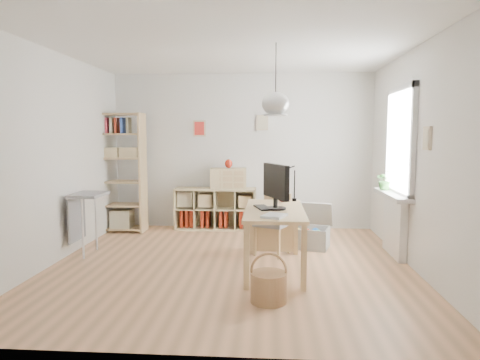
# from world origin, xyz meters

# --- Properties ---
(ground) EXTENTS (4.50, 4.50, 0.00)m
(ground) POSITION_xyz_m (0.00, 0.00, 0.00)
(ground) COLOR tan
(ground) RESTS_ON ground
(room_shell) EXTENTS (4.50, 4.50, 4.50)m
(room_shell) POSITION_xyz_m (0.55, -0.15, 2.00)
(room_shell) COLOR white
(room_shell) RESTS_ON ground
(window_unit) EXTENTS (0.07, 1.16, 1.46)m
(window_unit) POSITION_xyz_m (2.23, 0.60, 1.55)
(window_unit) COLOR white
(window_unit) RESTS_ON ground
(radiator) EXTENTS (0.10, 0.80, 0.80)m
(radiator) POSITION_xyz_m (2.19, 0.60, 0.40)
(radiator) COLOR white
(radiator) RESTS_ON ground
(windowsill) EXTENTS (0.22, 1.20, 0.06)m
(windowsill) POSITION_xyz_m (2.14, 0.60, 0.83)
(windowsill) COLOR silver
(windowsill) RESTS_ON radiator
(desk) EXTENTS (0.70, 1.50, 0.75)m
(desk) POSITION_xyz_m (0.55, -0.15, 0.66)
(desk) COLOR tan
(desk) RESTS_ON ground
(cube_shelf) EXTENTS (1.40, 0.38, 0.72)m
(cube_shelf) POSITION_xyz_m (-0.47, 2.08, 0.30)
(cube_shelf) COLOR beige
(cube_shelf) RESTS_ON ground
(tall_bookshelf) EXTENTS (0.80, 0.38, 2.00)m
(tall_bookshelf) POSITION_xyz_m (-2.04, 1.80, 1.09)
(tall_bookshelf) COLOR tan
(tall_bookshelf) RESTS_ON ground
(side_table) EXTENTS (0.40, 0.55, 0.85)m
(side_table) POSITION_xyz_m (-2.04, 0.35, 0.67)
(side_table) COLOR #97979A
(side_table) RESTS_ON ground
(chair) EXTENTS (0.54, 0.54, 0.83)m
(chair) POSITION_xyz_m (0.55, 0.56, 0.48)
(chair) COLOR #97979A
(chair) RESTS_ON ground
(wicker_basket) EXTENTS (0.36, 0.36, 0.50)m
(wicker_basket) POSITION_xyz_m (0.49, -1.17, 0.16)
(wicker_basket) COLOR #966543
(wicker_basket) RESTS_ON ground
(storage_chest) EXTENTS (0.75, 0.80, 0.62)m
(storage_chest) POSITION_xyz_m (1.07, 0.97, 0.20)
(storage_chest) COLOR #BBBBB6
(storage_chest) RESTS_ON ground
(monitor) EXTENTS (0.30, 0.59, 0.54)m
(monitor) POSITION_xyz_m (0.56, -0.17, 1.05)
(monitor) COLOR black
(monitor) RESTS_ON desk
(keyboard) EXTENTS (0.24, 0.40, 0.02)m
(keyboard) POSITION_xyz_m (0.41, -0.12, 0.76)
(keyboard) COLOR black
(keyboard) RESTS_ON desk
(task_lamp) EXTENTS (0.42, 0.15, 0.45)m
(task_lamp) POSITION_xyz_m (0.62, 0.42, 1.05)
(task_lamp) COLOR black
(task_lamp) RESTS_ON desk
(yarn_ball) EXTENTS (0.16, 0.16, 0.16)m
(yarn_ball) POSITION_xyz_m (0.66, 0.40, 0.83)
(yarn_ball) COLOR #520B0D
(yarn_ball) RESTS_ON desk
(paper_tray) EXTENTS (0.31, 0.33, 0.03)m
(paper_tray) POSITION_xyz_m (0.54, -0.66, 0.76)
(paper_tray) COLOR silver
(paper_tray) RESTS_ON desk
(drawer_chest) EXTENTS (0.63, 0.32, 0.35)m
(drawer_chest) POSITION_xyz_m (-0.22, 2.04, 0.89)
(drawer_chest) COLOR beige
(drawer_chest) RESTS_ON cube_shelf
(red_vase) EXTENTS (0.13, 0.13, 0.15)m
(red_vase) POSITION_xyz_m (-0.22, 2.04, 1.15)
(red_vase) COLOR #991A0C
(red_vase) RESTS_ON drawer_chest
(potted_plant) EXTENTS (0.27, 0.24, 0.29)m
(potted_plant) POSITION_xyz_m (2.12, 0.90, 1.00)
(potted_plant) COLOR #2F6927
(potted_plant) RESTS_ON windowsill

